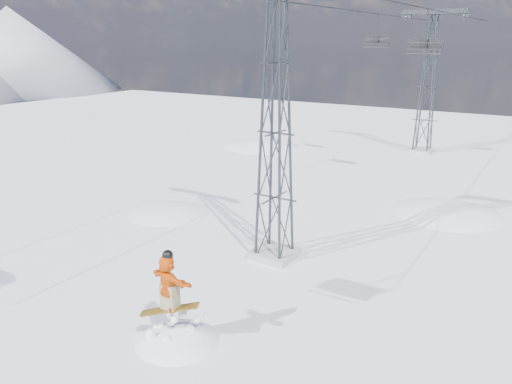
{
  "coord_description": "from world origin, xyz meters",
  "views": [
    {
      "loc": [
        10.73,
        -9.48,
        9.13
      ],
      "look_at": [
        1.7,
        5.05,
        3.9
      ],
      "focal_mm": 35.0,
      "sensor_mm": 36.0,
      "label": 1
    }
  ],
  "objects": [
    {
      "name": "haul_cables",
      "position": [
        0.8,
        19.5,
        10.85
      ],
      "size": [
        4.46,
        51.0,
        0.06
      ],
      "color": "black",
      "rests_on": "ground"
    },
    {
      "name": "ground",
      "position": [
        0.0,
        0.0,
        0.0
      ],
      "size": [
        120.0,
        120.0,
        0.0
      ],
      "primitive_type": "plane",
      "color": "white",
      "rests_on": "ground"
    },
    {
      "name": "snow_terrain",
      "position": [
        -4.77,
        21.24,
        -9.59
      ],
      "size": [
        39.0,
        37.0,
        22.0
      ],
      "color": "white",
      "rests_on": "ground"
    },
    {
      "name": "lift_tower_near",
      "position": [
        0.8,
        8.0,
        5.47
      ],
      "size": [
        5.2,
        1.8,
        11.43
      ],
      "color": "#999999",
      "rests_on": "ground"
    },
    {
      "name": "lift_tower_far",
      "position": [
        0.8,
        33.0,
        5.47
      ],
      "size": [
        5.2,
        1.8,
        11.43
      ],
      "color": "#999999",
      "rests_on": "ground"
    },
    {
      "name": "snowboarder_jump",
      "position": [
        1.4,
        0.85,
        -1.61
      ],
      "size": [
        4.4,
        4.4,
        7.18
      ],
      "color": "white",
      "rests_on": "ground"
    },
    {
      "name": "lift_chair_far",
      "position": [
        -1.4,
        26.2,
        9.06
      ],
      "size": [
        1.81,
        0.52,
        2.24
      ],
      "color": "black",
      "rests_on": "ground"
    },
    {
      "name": "lift_chair_mid",
      "position": [
        3.0,
        21.98,
        8.82
      ],
      "size": [
        2.04,
        0.59,
        2.54
      ],
      "color": "black",
      "rests_on": "ground"
    }
  ]
}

